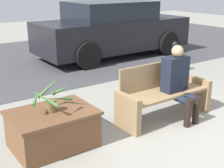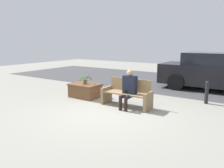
# 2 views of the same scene
# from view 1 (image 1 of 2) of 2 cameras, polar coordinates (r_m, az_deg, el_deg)

# --- Properties ---
(ground_plane) EXTENTS (30.00, 30.00, 0.00)m
(ground_plane) POSITION_cam_1_polar(r_m,az_deg,el_deg) (4.64, 15.92, -9.98)
(ground_plane) COLOR gray
(road_surface) EXTENTS (20.00, 6.00, 0.01)m
(road_surface) POSITION_cam_1_polar(r_m,az_deg,el_deg) (9.33, -13.76, 4.47)
(road_surface) COLOR #424244
(road_surface) RESTS_ON ground_plane
(bench) EXTENTS (1.64, 0.55, 0.88)m
(bench) POSITION_cam_1_polar(r_m,az_deg,el_deg) (5.13, 9.25, -1.72)
(bench) COLOR #8C704C
(bench) RESTS_ON ground_plane
(person_seated) EXTENTS (0.42, 0.56, 1.20)m
(person_seated) POSITION_cam_1_polar(r_m,az_deg,el_deg) (5.04, 12.02, 0.79)
(person_seated) COLOR black
(person_seated) RESTS_ON ground_plane
(planter_box) EXTENTS (1.11, 0.82, 0.51)m
(planter_box) POSITION_cam_1_polar(r_m,az_deg,el_deg) (4.29, -10.79, -7.85)
(planter_box) COLOR brown
(planter_box) RESTS_ON ground_plane
(potted_plant) EXTENTS (0.53, 0.55, 0.43)m
(potted_plant) POSITION_cam_1_polar(r_m,az_deg,el_deg) (4.12, -11.17, -2.59)
(potted_plant) COLOR brown
(potted_plant) RESTS_ON planter_box
(parked_car) EXTENTS (4.57, 1.98, 1.61)m
(parked_car) POSITION_cam_1_polar(r_m,az_deg,el_deg) (9.35, 0.10, 9.96)
(parked_car) COLOR black
(parked_car) RESTS_ON ground_plane
(bollard_post) EXTENTS (0.13, 0.13, 0.78)m
(bollard_post) POSITION_cam_1_polar(r_m,az_deg,el_deg) (7.73, 11.28, 4.93)
(bollard_post) COLOR black
(bollard_post) RESTS_ON ground_plane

